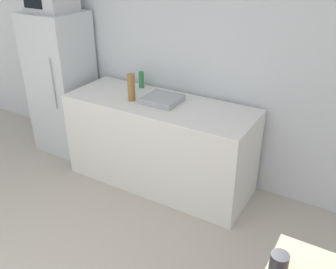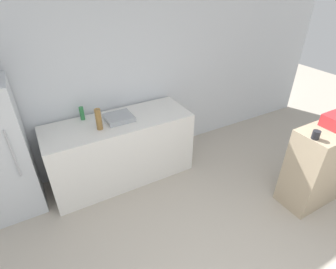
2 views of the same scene
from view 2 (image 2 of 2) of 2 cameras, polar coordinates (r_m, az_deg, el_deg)
The scene contains 8 objects.
wall_back at distance 3.71m, azimuth -13.35°, elevation 10.94°, with size 8.00×0.06×2.60m, color silver.
counter at distance 3.72m, azimuth -10.16°, elevation -3.26°, with size 1.94×0.71×0.92m, color silver.
sink_basin at distance 3.49m, azimuth -10.60°, elevation 3.66°, with size 0.34×0.32×0.06m, color #9EA3A8.
bottle_tall at distance 3.28m, azimuth -14.87°, elevation 3.22°, with size 0.07×0.07×0.27m, color olive.
bottle_short at distance 3.59m, azimuth -18.23°, elevation 4.39°, with size 0.06×0.06×0.18m, color #2D7F42.
shelf_cabinet at distance 3.73m, azimuth 29.54°, elevation -6.19°, with size 0.72×0.43×1.06m, color tan.
basket at distance 3.55m, azimuth 32.71°, elevation 2.55°, with size 0.29×0.22×0.14m, color red.
jar at distance 3.18m, azimuth 29.51°, elevation -0.06°, with size 0.08×0.08×0.09m, color #232328.
Camera 2 is at (-0.91, -0.35, 2.58)m, focal length 28.00 mm.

